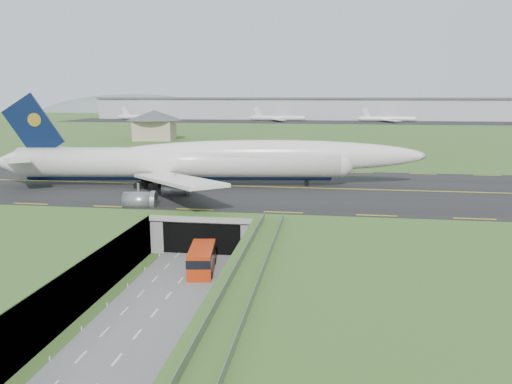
# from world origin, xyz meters

# --- Properties ---
(ground) EXTENTS (900.00, 900.00, 0.00)m
(ground) POSITION_xyz_m (0.00, 0.00, 0.00)
(ground) COLOR #375F26
(ground) RESTS_ON ground
(airfield_deck) EXTENTS (800.00, 800.00, 6.00)m
(airfield_deck) POSITION_xyz_m (0.00, 0.00, 3.00)
(airfield_deck) COLOR gray
(airfield_deck) RESTS_ON ground
(trench_road) EXTENTS (12.00, 75.00, 0.20)m
(trench_road) POSITION_xyz_m (0.00, -7.50, 0.10)
(trench_road) COLOR slate
(trench_road) RESTS_ON ground
(taxiway) EXTENTS (800.00, 44.00, 0.18)m
(taxiway) POSITION_xyz_m (0.00, 33.00, 6.09)
(taxiway) COLOR black
(taxiway) RESTS_ON airfield_deck
(tunnel_portal) EXTENTS (17.00, 22.30, 6.00)m
(tunnel_portal) POSITION_xyz_m (0.00, 16.71, 3.33)
(tunnel_portal) COLOR gray
(tunnel_portal) RESTS_ON ground
(guideway) EXTENTS (3.00, 53.00, 7.05)m
(guideway) POSITION_xyz_m (11.00, -19.11, 5.32)
(guideway) COLOR #A8A8A3
(guideway) RESTS_ON ground
(jumbo_jet) EXTENTS (85.98, 56.36, 18.82)m
(jumbo_jet) POSITION_xyz_m (-4.51, 32.55, 11.05)
(jumbo_jet) COLOR silver
(jumbo_jet) RESTS_ON ground
(shuttle_tram) EXTENTS (4.45, 8.94, 3.46)m
(shuttle_tram) POSITION_xyz_m (1.90, 0.74, 1.89)
(shuttle_tram) COLOR #BB2C0C
(shuttle_tram) RESTS_ON ground
(service_building) EXTENTS (24.40, 24.40, 11.82)m
(service_building) POSITION_xyz_m (-50.00, 128.84, 13.00)
(service_building) COLOR tan
(service_building) RESTS_ON ground
(cargo_terminal) EXTENTS (320.00, 67.00, 15.60)m
(cargo_terminal) POSITION_xyz_m (-0.22, 299.41, 13.96)
(cargo_terminal) COLOR #B2B2B2
(cargo_terminal) RESTS_ON ground
(distant_hills) EXTENTS (700.00, 91.00, 60.00)m
(distant_hills) POSITION_xyz_m (64.38, 430.00, -4.00)
(distant_hills) COLOR slate
(distant_hills) RESTS_ON ground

